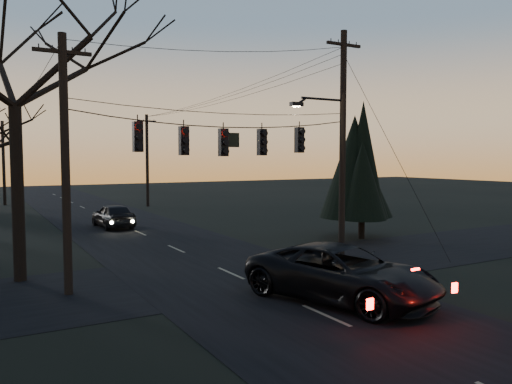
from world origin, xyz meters
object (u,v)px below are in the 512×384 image
suv_near (342,274)px  sedan_oncoming_a (113,216)px  utility_pole_far_r (148,206)px  utility_pole_left (69,295)px  utility_pole_far_l (5,205)px  bare_tree_left (12,35)px  evergreen_right (362,163)px  utility_pole_right (341,259)px

suv_near → sedan_oncoming_a: 20.40m
utility_pole_far_r → utility_pole_left: bearing=-112.3°
utility_pole_far_l → suv_near: (7.36, -41.04, 0.87)m
utility_pole_far_r → sedan_oncoming_a: (-6.30, -12.75, 0.78)m
bare_tree_left → suv_near: bare_tree_left is taller
evergreen_right → utility_pole_right: bearing=-139.7°
utility_pole_left → utility_pole_far_l: 36.00m
utility_pole_right → evergreen_right: bearing=40.3°
bare_tree_left → utility_pole_left: bearing=-66.3°
utility_pole_far_l → evergreen_right: bearing=-63.1°
sedan_oncoming_a → bare_tree_left: bearing=59.6°
utility_pole_far_l → suv_near: bearing=-79.8°
utility_pole_left → suv_near: (7.36, -5.04, 0.87)m
evergreen_right → suv_near: bearing=-134.4°
utility_pole_left → utility_pole_far_l: utility_pole_left is taller
utility_pole_right → utility_pole_far_l: size_ratio=1.25×
utility_pole_left → sedan_oncoming_a: size_ratio=1.85×
utility_pole_far_r → evergreen_right: evergreen_right is taller
utility_pole_far_r → utility_pole_far_l: (-11.50, 8.00, 0.00)m
utility_pole_left → bare_tree_left: bearing=113.7°
utility_pole_far_l → sedan_oncoming_a: 21.41m
utility_pole_left → suv_near: size_ratio=1.36×
utility_pole_right → suv_near: (-4.14, -5.04, 0.87)m
evergreen_right → bare_tree_left: bearing=-176.1°
utility_pole_far_r → sedan_oncoming_a: size_ratio=1.85×
utility_pole_right → sedan_oncoming_a: 16.52m
sedan_oncoming_a → utility_pole_far_l: bearing=-79.0°
utility_pole_far_r → bare_tree_left: bare_tree_left is taller
utility_pole_left → sedan_oncoming_a: (5.20, 15.25, 0.78)m
utility_pole_left → sedan_oncoming_a: 16.13m
utility_pole_right → utility_pole_left: (-11.50, 0.00, 0.00)m
utility_pole_far_l → utility_pole_right: bearing=-72.3°
utility_pole_right → sedan_oncoming_a: size_ratio=2.18×
utility_pole_right → utility_pole_far_r: utility_pole_right is taller
evergreen_right → sedan_oncoming_a: 16.13m
utility_pole_far_l → sedan_oncoming_a: utility_pole_far_l is taller
bare_tree_left → evergreen_right: size_ratio=1.74×
utility_pole_right → bare_tree_left: bearing=167.6°
utility_pole_far_l → sedan_oncoming_a: (5.20, -20.75, 0.78)m
utility_pole_far_r → utility_pole_far_l: 14.01m
utility_pole_right → sedan_oncoming_a: bearing=112.4°
sedan_oncoming_a → suv_near: bearing=93.1°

